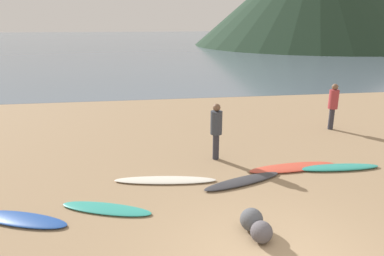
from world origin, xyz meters
name	(u,v)px	position (x,y,z in m)	size (l,w,h in m)	color
ground_plane	(191,119)	(0.00, 10.00, -0.10)	(120.00, 120.00, 0.20)	#997C5B
ocean_water	(148,41)	(0.00, 63.69, 0.00)	(140.00, 100.00, 0.01)	slate
surfboard_0	(22,219)	(-4.76, 2.30, 0.04)	(2.13, 0.54, 0.08)	#1E479E
surfboard_1	(106,209)	(-3.03, 2.50, 0.03)	(2.12, 0.50, 0.07)	teal
surfboard_2	(165,180)	(-1.61, 3.76, 0.04)	(2.67, 0.48, 0.07)	silver
surfboard_3	(243,181)	(0.38, 3.39, 0.05)	(2.31, 0.47, 0.09)	#333338
surfboard_4	(293,167)	(2.03, 4.05, 0.04)	(2.62, 0.60, 0.08)	#D84C38
surfboard_5	(337,167)	(3.28, 3.84, 0.05)	(2.45, 0.47, 0.10)	teal
person_0	(216,127)	(0.02, 5.10, 1.02)	(0.35, 0.35, 1.72)	#2D2D38
person_1	(333,103)	(5.05, 7.43, 1.04)	(0.36, 0.36, 1.77)	#2D2D38
beach_rock_near	(261,232)	(-0.02, 0.85, 0.21)	(0.43, 0.43, 0.43)	#504C51
beach_rock_far	(252,220)	(-0.08, 1.27, 0.23)	(0.47, 0.47, 0.47)	#4A4C51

